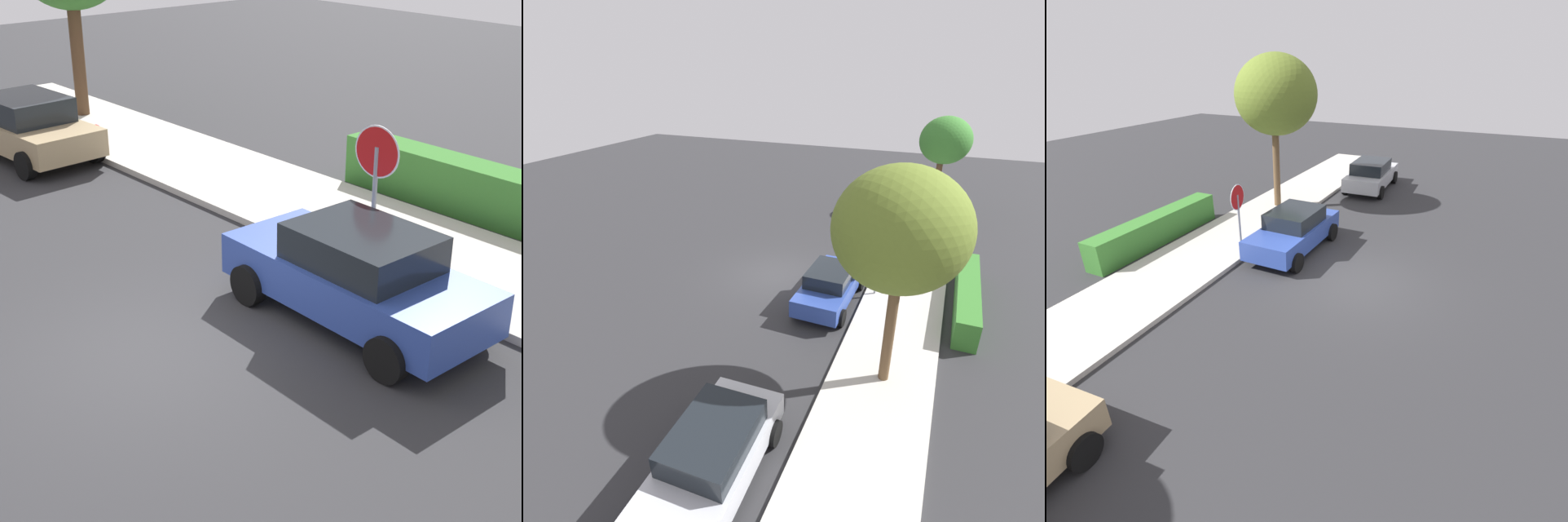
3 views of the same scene
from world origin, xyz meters
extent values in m
plane|color=#2D2D30|center=(0.00, 0.00, 0.00)|extent=(60.00, 60.00, 0.00)
cube|color=beige|center=(0.00, 5.44, 0.07)|extent=(32.00, 2.98, 0.14)
cylinder|color=gray|center=(0.14, 4.31, 1.06)|extent=(0.08, 0.08, 2.12)
cylinder|color=white|center=(0.14, 4.31, 2.04)|extent=(0.86, 0.08, 0.86)
cylinder|color=red|center=(0.14, 4.31, 2.04)|extent=(0.80, 0.09, 0.80)
cube|color=#2D479E|center=(1.18, 2.77, 0.63)|extent=(4.17, 1.80, 0.65)
cube|color=black|center=(1.28, 2.77, 1.22)|extent=(1.99, 1.55, 0.52)
cylinder|color=black|center=(-0.25, 1.94, 0.32)|extent=(0.64, 0.23, 0.64)
cylinder|color=black|center=(-0.21, 3.66, 0.32)|extent=(0.64, 0.23, 0.64)
cylinder|color=black|center=(2.56, 1.88, 0.32)|extent=(0.64, 0.23, 0.64)
cylinder|color=black|center=(2.60, 3.60, 0.32)|extent=(0.64, 0.23, 0.64)
cube|color=silver|center=(9.54, 2.56, 0.62)|extent=(4.40, 1.95, 0.64)
cube|color=black|center=(9.30, 2.55, 1.21)|extent=(2.29, 1.66, 0.55)
cylinder|color=black|center=(10.98, 3.51, 0.32)|extent=(0.65, 0.24, 0.64)
cylinder|color=black|center=(11.04, 1.72, 0.32)|extent=(0.65, 0.24, 0.64)
cylinder|color=black|center=(8.03, 3.40, 0.32)|extent=(0.65, 0.24, 0.64)
cylinder|color=black|center=(8.09, 1.61, 0.32)|extent=(0.65, 0.24, 0.64)
cylinder|color=black|center=(-7.95, 2.05, 0.32)|extent=(0.65, 0.25, 0.64)
cylinder|color=brown|center=(4.85, 5.48, 1.79)|extent=(0.30, 0.30, 3.58)
ellipsoid|color=olive|center=(4.91, 5.42, 4.78)|extent=(3.38, 3.38, 3.15)
cube|color=#387A2D|center=(-0.35, 7.65, 0.52)|extent=(5.74, 0.78, 1.04)
camera|label=1|loc=(8.11, -5.12, 5.77)|focal=55.00mm
camera|label=2|loc=(14.42, 6.30, 8.41)|focal=28.00mm
camera|label=3|loc=(-10.51, -3.33, 6.25)|focal=28.00mm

